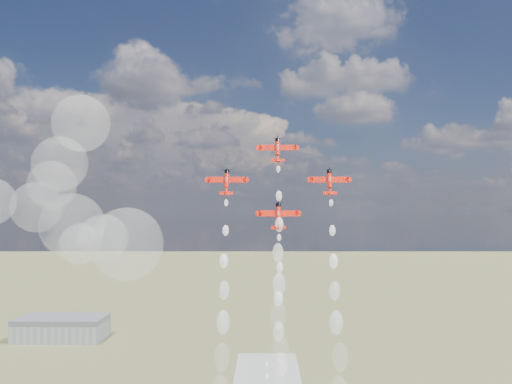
{
  "coord_description": "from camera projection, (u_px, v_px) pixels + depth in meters",
  "views": [
    {
      "loc": [
        -1.49,
        -137.42,
        75.05
      ],
      "look_at": [
        -3.66,
        9.51,
        80.18
      ],
      "focal_mm": 38.0,
      "sensor_mm": 36.0,
      "label": 1
    }
  ],
  "objects": [
    {
      "name": "plane_right",
      "position": [
        330.0,
        182.0,
        146.77
      ],
      "size": [
        10.46,
        4.63,
        7.17
      ],
      "rotation": [
        1.21,
        0.0,
        0.0
      ],
      "color": "red",
      "rests_on": "ground"
    },
    {
      "name": "drifted_smoke_cloud",
      "position": [
        67.0,
        209.0,
        163.99
      ],
      "size": [
        71.08,
        31.04,
        54.56
      ],
      "color": "white",
      "rests_on": "ground"
    },
    {
      "name": "hangar",
      "position": [
        62.0,
        328.0,
        316.54
      ],
      "size": [
        50.0,
        28.0,
        13.0
      ],
      "color": "gray",
      "rests_on": "ground"
    },
    {
      "name": "smoke_trail_left",
      "position": [
        221.0,
        378.0,
        127.84
      ],
      "size": [
        5.1,
        22.88,
        54.89
      ],
      "color": "white",
      "rests_on": "plane_left"
    },
    {
      "name": "plane_left",
      "position": [
        227.0,
        182.0,
        147.18
      ],
      "size": [
        10.46,
        4.63,
        7.17
      ],
      "rotation": [
        1.21,
        0.0,
        0.0
      ],
      "color": "red",
      "rests_on": "ground"
    },
    {
      "name": "plane_slot",
      "position": [
        278.0,
        216.0,
        143.24
      ],
      "size": [
        10.46,
        4.63,
        7.17
      ],
      "rotation": [
        1.21,
        0.0,
        0.0
      ],
      "color": "red",
      "rests_on": "ground"
    },
    {
      "name": "plane_lead",
      "position": [
        278.0,
        149.0,
        150.7
      ],
      "size": [
        10.46,
        4.63,
        7.17
      ],
      "rotation": [
        1.21,
        0.0,
        0.0
      ],
      "color": "red",
      "rests_on": "ground"
    },
    {
      "name": "smoke_trail_lead",
      "position": [
        279.0,
        336.0,
        131.24
      ],
      "size": [
        5.42,
        22.82,
        55.13
      ],
      "color": "white",
      "rests_on": "plane_lead"
    },
    {
      "name": "smoke_trail_right",
      "position": [
        340.0,
        380.0,
        127.48
      ],
      "size": [
        5.64,
        22.73,
        55.89
      ],
      "color": "white",
      "rests_on": "plane_right"
    }
  ]
}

